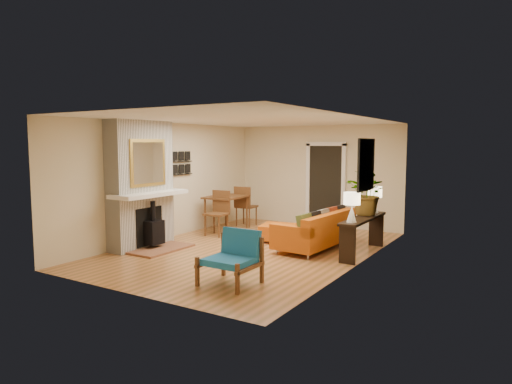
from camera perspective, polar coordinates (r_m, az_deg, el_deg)
room_shell at (r=11.18m, az=9.21°, el=1.40°), size 6.50×6.50×6.50m
fireplace at (r=9.60m, az=-14.06°, el=0.55°), size 1.09×1.68×2.60m
sofa at (r=9.44m, az=7.83°, el=-4.81°), size 1.03×2.13×0.82m
ottoman at (r=10.03m, az=2.82°, el=-4.98°), size 0.87×0.87×0.37m
blue_chair at (r=7.05m, az=-2.77°, el=-7.81°), size 0.78×0.77×0.81m
dining_table at (r=11.27m, az=-3.36°, el=-1.35°), size 0.90×1.95×1.04m
console_table at (r=9.03m, az=13.25°, el=-4.01°), size 0.34×1.85×0.72m
lamp_near at (r=8.34m, az=11.89°, el=-1.43°), size 0.30×0.30×0.54m
lamp_far at (r=9.59m, az=14.58°, el=-0.53°), size 0.30×0.30×0.54m
houseplant at (r=9.22m, az=13.84°, el=-0.13°), size 0.97×0.91×0.88m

